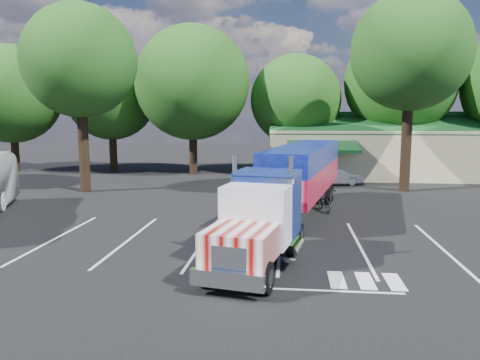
# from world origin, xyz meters

# --- Properties ---
(ground) EXTENTS (120.00, 120.00, 0.00)m
(ground) POSITION_xyz_m (0.00, 0.00, 0.00)
(ground) COLOR black
(ground) RESTS_ON ground
(event_hall) EXTENTS (24.20, 14.12, 5.55)m
(event_hall) POSITION_xyz_m (13.74, 17.81, 2.21)
(event_hall) COLOR beige
(event_hall) RESTS_ON ground
(tree_row_a) EXTENTS (9.00, 9.00, 11.68)m
(tree_row_a) POSITION_xyz_m (-22.00, 16.50, 7.16)
(tree_row_a) COLOR black
(tree_row_a) RESTS_ON ground
(tree_row_b) EXTENTS (8.40, 8.40, 11.35)m
(tree_row_b) POSITION_xyz_m (-13.00, 17.80, 7.13)
(tree_row_b) COLOR black
(tree_row_b) RESTS_ON ground
(tree_row_c) EXTENTS (10.00, 10.00, 13.05)m
(tree_row_c) POSITION_xyz_m (-5.00, 16.20, 8.04)
(tree_row_c) COLOR black
(tree_row_c) RESTS_ON ground
(tree_row_d) EXTENTS (8.00, 8.00, 10.60)m
(tree_row_d) POSITION_xyz_m (4.00, 17.50, 6.58)
(tree_row_d) COLOR black
(tree_row_d) RESTS_ON ground
(tree_row_e) EXTENTS (9.60, 9.60, 12.90)m
(tree_row_e) POSITION_xyz_m (13.00, 18.00, 8.09)
(tree_row_e) COLOR black
(tree_row_e) RESTS_ON ground
(tree_near_left) EXTENTS (7.60, 7.60, 12.65)m
(tree_near_left) POSITION_xyz_m (-10.50, 6.00, 8.81)
(tree_near_left) COLOR black
(tree_near_left) RESTS_ON ground
(tree_near_right) EXTENTS (8.00, 8.00, 13.50)m
(tree_near_right) POSITION_xyz_m (11.50, 8.50, 9.46)
(tree_near_right) COLOR black
(tree_near_right) RESTS_ON ground
(semi_truck) EXTENTS (5.91, 18.41, 3.84)m
(semi_truck) POSITION_xyz_m (3.82, -2.21, 2.17)
(semi_truck) COLOR black
(semi_truck) RESTS_ON ground
(woman) EXTENTS (0.44, 0.66, 1.80)m
(woman) POSITION_xyz_m (1.60, -6.00, 0.90)
(woman) COLOR black
(woman) RESTS_ON ground
(bicycle) EXTENTS (1.13, 2.04, 1.01)m
(bicycle) POSITION_xyz_m (5.50, 1.00, 0.51)
(bicycle) COLOR black
(bicycle) RESTS_ON ground
(silver_sedan) EXTENTS (4.21, 2.49, 1.31)m
(silver_sedan) POSITION_xyz_m (6.96, 10.84, 0.65)
(silver_sedan) COLOR #B4B5BC
(silver_sedan) RESTS_ON ground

